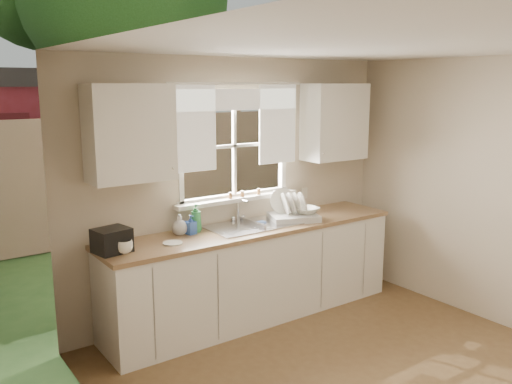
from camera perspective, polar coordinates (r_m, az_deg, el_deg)
room_walls at (r=3.85m, az=14.99°, el=-4.28°), size 3.62×4.02×2.50m
ceiling at (r=3.76m, az=15.22°, el=14.80°), size 3.60×4.00×0.02m
window at (r=5.32m, az=-2.19°, el=3.09°), size 1.38×0.16×1.06m
curtains at (r=5.23m, az=-1.92°, el=7.89°), size 1.50×0.03×0.81m
base_cabinets at (r=5.32m, az=-0.19°, el=-8.59°), size 3.00×0.62×0.87m
countertop at (r=5.18m, az=-0.19°, el=-3.85°), size 3.04×0.65×0.04m
upper_cabinet_left at (r=4.59m, az=-13.15°, el=6.07°), size 0.70×0.33×0.80m
upper_cabinet_right at (r=5.86m, az=8.27°, el=7.32°), size 0.70×0.33×0.80m
wall_outlet at (r=5.90m, az=5.09°, el=-0.13°), size 0.08×0.01×0.12m
sill_jars at (r=5.36m, az=-1.27°, el=-0.17°), size 0.38×0.04×0.06m
backyard at (r=11.43m, az=-18.36°, el=16.87°), size 20.00×10.00×6.13m
sink at (r=5.22m, az=-0.39°, el=-4.33°), size 0.88×0.52×0.40m
dish_rack at (r=5.41m, az=3.91°, el=-2.25°), size 0.56×0.50×0.31m
bowl at (r=5.45m, az=5.33°, el=-1.93°), size 0.25×0.25×0.06m
soap_bottle_a at (r=4.99m, az=-6.34°, el=-2.72°), size 0.12×0.12×0.27m
soap_bottle_b at (r=4.93m, az=-6.88°, el=-3.43°), size 0.09×0.10×0.18m
soap_bottle_c at (r=4.93m, az=-8.04°, el=-3.41°), size 0.18×0.18×0.18m
saucer at (r=4.68m, az=-8.76°, el=-5.33°), size 0.17×0.17×0.01m
cup at (r=4.49m, az=-13.70°, el=-5.62°), size 0.17×0.17×0.11m
black_appliance at (r=4.53m, az=-14.94°, el=-4.94°), size 0.31×0.28×0.20m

